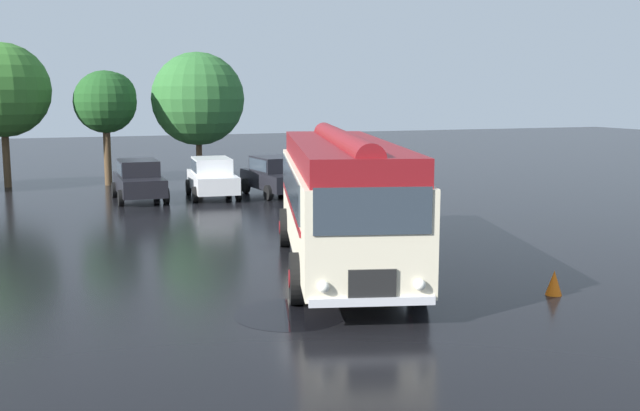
{
  "coord_description": "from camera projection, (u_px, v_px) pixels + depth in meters",
  "views": [
    {
      "loc": [
        -7.0,
        -17.56,
        4.42
      ],
      "look_at": [
        -0.0,
        1.04,
        1.4
      ],
      "focal_mm": 42.0,
      "sensor_mm": 36.0,
      "label": 1
    }
  ],
  "objects": [
    {
      "name": "ground_plane",
      "position": [
        334.0,
        265.0,
        19.35
      ],
      "size": [
        120.0,
        120.0,
        0.0
      ],
      "primitive_type": "plane",
      "color": "black"
    },
    {
      "name": "car_mid_right",
      "position": [
        275.0,
        176.0,
        32.22
      ],
      "size": [
        2.28,
        4.35,
        1.66
      ],
      "color": "black",
      "rests_on": "ground"
    },
    {
      "name": "traffic_cone",
      "position": [
        554.0,
        283.0,
        16.42
      ],
      "size": [
        0.36,
        0.36,
        0.55
      ],
      "primitive_type": "cone",
      "color": "orange",
      "rests_on": "ground"
    },
    {
      "name": "tree_centre",
      "position": [
        107.0,
        100.0,
        35.31
      ],
      "size": [
        2.95,
        2.94,
        5.43
      ],
      "color": "#4C3823",
      "rests_on": "ground"
    },
    {
      "name": "car_near_left",
      "position": [
        139.0,
        180.0,
        30.71
      ],
      "size": [
        1.96,
        4.2,
        1.66
      ],
      "color": "black",
      "rests_on": "ground"
    },
    {
      "name": "box_van",
      "position": [
        337.0,
        160.0,
        33.97
      ],
      "size": [
        2.62,
        5.88,
        2.5
      ],
      "color": "navy",
      "rests_on": "ground"
    },
    {
      "name": "car_mid_left",
      "position": [
        212.0,
        177.0,
        31.66
      ],
      "size": [
        2.22,
        4.33,
        1.66
      ],
      "color": "silver",
      "rests_on": "ground"
    },
    {
      "name": "puddle_patch",
      "position": [
        291.0,
        314.0,
        15.01
      ],
      "size": [
        2.27,
        2.27,
        0.01
      ],
      "primitive_type": "cylinder",
      "color": "black",
      "rests_on": "ground"
    },
    {
      "name": "vintage_bus",
      "position": [
        341.0,
        194.0,
        18.62
      ],
      "size": [
        5.1,
        10.37,
        3.49
      ],
      "color": "beige",
      "rests_on": "ground"
    },
    {
      "name": "tree_right_of_centre",
      "position": [
        197.0,
        99.0,
        37.4
      ],
      "size": [
        4.64,
        4.64,
        6.4
      ],
      "color": "#4C3823",
      "rests_on": "ground"
    }
  ]
}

